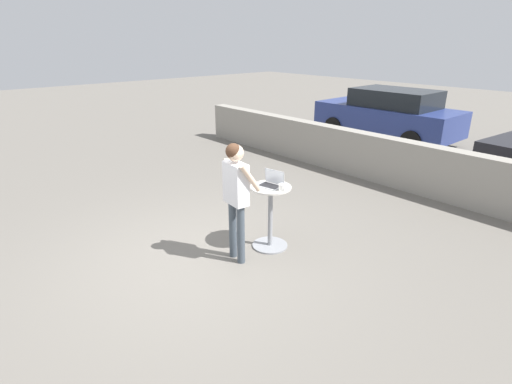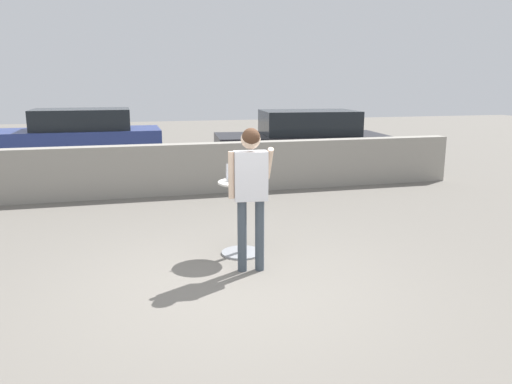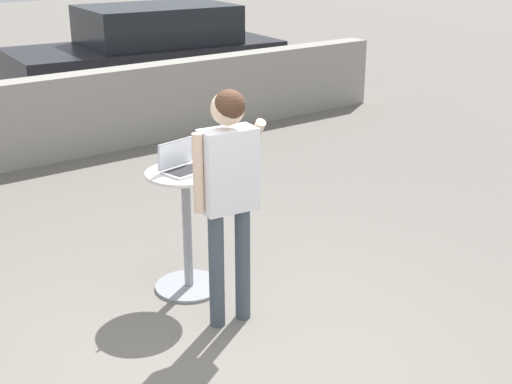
{
  "view_description": "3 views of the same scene",
  "coord_description": "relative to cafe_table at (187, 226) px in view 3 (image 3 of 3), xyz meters",
  "views": [
    {
      "loc": [
        4.34,
        -2.68,
        2.99
      ],
      "look_at": [
        0.53,
        0.69,
        1.03
      ],
      "focal_mm": 28.0,
      "sensor_mm": 36.0,
      "label": 1
    },
    {
      "loc": [
        -1.03,
        -5.06,
        2.22
      ],
      "look_at": [
        0.49,
        0.68,
        0.92
      ],
      "focal_mm": 35.0,
      "sensor_mm": 36.0,
      "label": 2
    },
    {
      "loc": [
        -2.23,
        -3.29,
        2.7
      ],
      "look_at": [
        0.57,
        0.43,
        0.97
      ],
      "focal_mm": 50.0,
      "sensor_mm": 36.0,
      "label": 3
    }
  ],
  "objects": [
    {
      "name": "coffee_mug",
      "position": [
        0.24,
        -0.01,
        0.5
      ],
      "size": [
        0.13,
        0.09,
        0.1
      ],
      "color": "white",
      "rests_on": "cafe_table"
    },
    {
      "name": "standing_person",
      "position": [
        -0.03,
        -0.62,
        0.57
      ],
      "size": [
        0.55,
        0.36,
        1.72
      ],
      "color": "#424C56",
      "rests_on": "ground_plane"
    },
    {
      "name": "ground_plane",
      "position": [
        -0.4,
        -1.09,
        -0.53
      ],
      "size": [
        50.0,
        50.0,
        0.0
      ],
      "primitive_type": "plane",
      "color": "slate"
    },
    {
      "name": "laptop",
      "position": [
        -0.01,
        0.02,
        0.5
      ],
      "size": [
        0.38,
        0.31,
        0.23
      ],
      "color": "#B7BABF",
      "rests_on": "cafe_table"
    },
    {
      "name": "cafe_table",
      "position": [
        0.0,
        0.0,
        0.0
      ],
      "size": [
        0.61,
        0.61,
        0.98
      ],
      "color": "gray",
      "rests_on": "ground_plane"
    },
    {
      "name": "parked_car_further_down",
      "position": [
        3.06,
        6.08,
        0.24
      ],
      "size": [
        4.51,
        2.28,
        1.53
      ],
      "color": "black",
      "rests_on": "ground_plane"
    }
  ]
}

